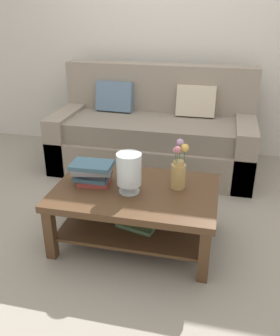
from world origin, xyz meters
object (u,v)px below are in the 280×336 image
at_px(flower_pitcher, 179,170).
at_px(glass_hurricane_vase, 129,170).
at_px(coffee_table, 136,204).
at_px(book_stack_main, 93,172).
at_px(couch, 154,135).

bearing_deg(flower_pitcher, glass_hurricane_vase, -156.78).
bearing_deg(coffee_table, flower_pitcher, 17.81).
relative_size(glass_hurricane_vase, flower_pitcher, 0.80).
height_order(book_stack_main, glass_hurricane_vase, glass_hurricane_vase).
bearing_deg(coffee_table, book_stack_main, 175.50).
xyz_separation_m(book_stack_main, flower_pitcher, (0.62, 0.07, 0.05)).
xyz_separation_m(couch, flower_pitcher, (0.43, -1.28, 0.21)).
bearing_deg(flower_pitcher, couch, 108.41).
distance_m(book_stack_main, flower_pitcher, 0.62).
bearing_deg(book_stack_main, glass_hurricane_vase, -13.95).
relative_size(book_stack_main, flower_pitcher, 0.87).
bearing_deg(glass_hurricane_vase, book_stack_main, 166.05).
bearing_deg(couch, book_stack_main, -98.12).
bearing_deg(book_stack_main, couch, 81.88).
relative_size(couch, coffee_table, 1.77).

